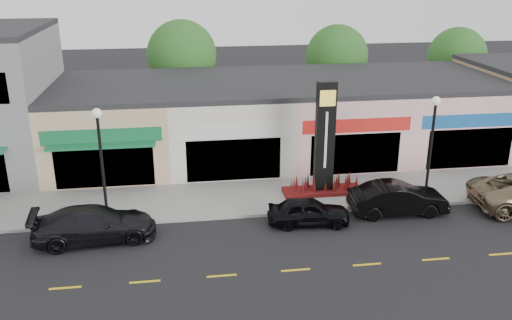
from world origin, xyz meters
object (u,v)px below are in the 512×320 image
object	(u,v)px
lamp_west_near	(101,154)
car_black_conv	(398,199)
car_dark_sedan	(94,224)
lamp_east_near	(432,139)
car_black_sedan	(309,212)
pylon_sign	(324,155)

from	to	relation	value
lamp_west_near	car_black_conv	xyz separation A→B (m)	(14.09, -1.02, -2.69)
car_dark_sedan	lamp_east_near	bearing A→B (deg)	-89.14
car_black_sedan	car_black_conv	size ratio (longest dim) A/B	0.81
lamp_east_near	pylon_sign	world-z (taller)	pylon_sign
lamp_east_near	pylon_sign	distance (m)	5.42
lamp_west_near	pylon_sign	world-z (taller)	pylon_sign
car_dark_sedan	car_black_conv	size ratio (longest dim) A/B	1.12
pylon_sign	lamp_east_near	bearing A→B (deg)	-18.75
pylon_sign	car_black_sedan	distance (m)	3.95
lamp_east_near	pylon_sign	bearing A→B (deg)	161.25
pylon_sign	car_black_sedan	size ratio (longest dim) A/B	1.55
lamp_west_near	pylon_sign	xyz separation A→B (m)	(11.00, 1.70, -1.20)
car_dark_sedan	car_black_sedan	world-z (taller)	car_dark_sedan
lamp_west_near	car_black_conv	size ratio (longest dim) A/B	1.14
car_black_conv	car_dark_sedan	bearing A→B (deg)	94.29
pylon_sign	car_dark_sedan	world-z (taller)	pylon_sign
pylon_sign	car_black_conv	xyz separation A→B (m)	(3.09, -2.72, -1.49)
lamp_west_near	car_black_conv	distance (m)	14.38
lamp_east_near	car_black_conv	bearing A→B (deg)	-151.99
car_black_sedan	lamp_west_near	bearing A→B (deg)	85.92
lamp_east_near	car_black_sedan	xyz separation A→B (m)	(-6.54, -1.56, -2.82)
lamp_east_near	car_black_sedan	distance (m)	7.29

